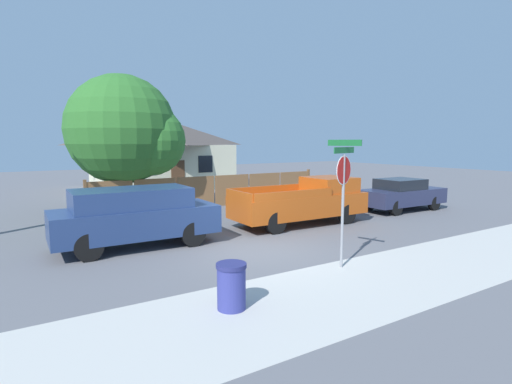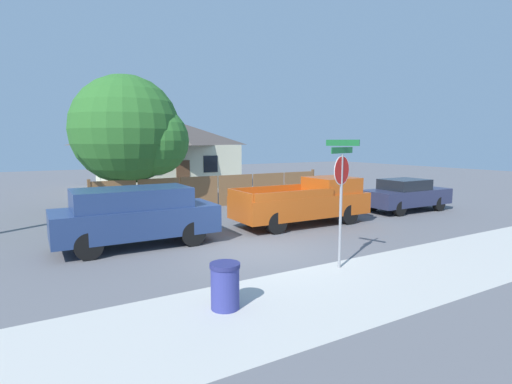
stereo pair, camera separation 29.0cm
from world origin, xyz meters
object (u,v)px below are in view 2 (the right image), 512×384
(oak_tree, at_px, (132,132))
(red_suv, at_px, (136,215))
(stop_sign, at_px, (341,181))
(trash_bin, at_px, (225,286))
(orange_pickup, at_px, (306,202))
(parked_sedan, at_px, (406,195))
(house, at_px, (167,151))

(oak_tree, xyz_separation_m, red_suv, (-1.54, -6.44, -2.61))
(stop_sign, height_order, trash_bin, stop_sign)
(orange_pickup, xyz_separation_m, parked_sedan, (5.77, 0.01, -0.12))
(red_suv, distance_m, trash_bin, 5.53)
(red_suv, xyz_separation_m, parked_sedan, (12.22, 0.00, -0.22))
(house, xyz_separation_m, red_suv, (-6.04, -15.33, -1.52))
(parked_sedan, distance_m, trash_bin, 13.15)
(orange_pickup, xyz_separation_m, trash_bin, (-6.18, -5.49, -0.43))
(red_suv, distance_m, stop_sign, 6.23)
(red_suv, bearing_deg, trash_bin, -85.97)
(orange_pickup, distance_m, stop_sign, 5.56)
(house, distance_m, trash_bin, 21.70)
(stop_sign, relative_size, trash_bin, 3.60)
(oak_tree, relative_size, stop_sign, 1.91)
(red_suv, bearing_deg, orange_pickup, 1.09)
(orange_pickup, bearing_deg, trash_bin, -137.23)
(trash_bin, bearing_deg, red_suv, 92.90)
(house, distance_m, stop_sign, 20.19)
(trash_bin, bearing_deg, oak_tree, 83.99)
(house, xyz_separation_m, orange_pickup, (0.41, -15.33, -1.62))
(oak_tree, relative_size, orange_pickup, 1.14)
(parked_sedan, bearing_deg, oak_tree, 150.08)
(house, relative_size, oak_tree, 1.50)
(orange_pickup, height_order, trash_bin, orange_pickup)
(house, height_order, parked_sedan, house)
(house, bearing_deg, trash_bin, -105.48)
(house, bearing_deg, stop_sign, -96.24)
(red_suv, xyz_separation_m, stop_sign, (3.85, -4.74, 1.21))
(stop_sign, bearing_deg, oak_tree, 83.51)
(oak_tree, height_order, parked_sedan, oak_tree)
(red_suv, bearing_deg, oak_tree, 77.72)
(oak_tree, bearing_deg, stop_sign, -78.30)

